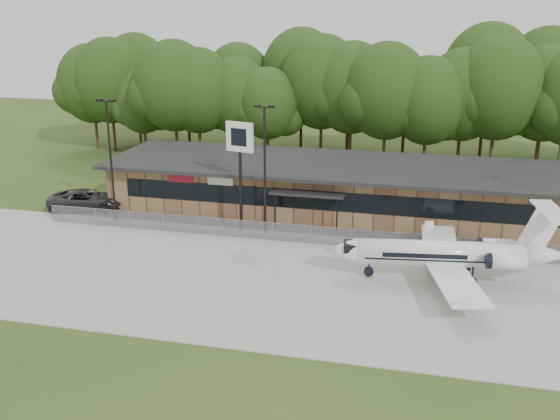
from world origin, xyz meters
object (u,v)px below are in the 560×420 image
(terminal, at_px, (342,186))
(business_jet, at_px, (448,255))
(suv, at_px, (86,200))
(pole_sign, at_px, (240,149))

(terminal, height_order, business_jet, business_jet)
(suv, bearing_deg, business_jet, -120.95)
(pole_sign, bearing_deg, suv, -173.85)
(business_jet, bearing_deg, terminal, 115.53)
(business_jet, distance_m, suv, 31.95)
(business_jet, bearing_deg, pole_sign, 150.66)
(terminal, distance_m, pole_sign, 11.03)
(terminal, relative_size, pole_sign, 4.66)
(terminal, relative_size, business_jet, 2.67)
(business_jet, height_order, suv, business_jet)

